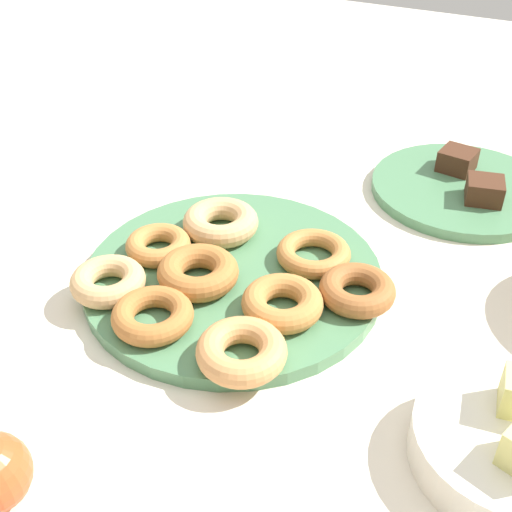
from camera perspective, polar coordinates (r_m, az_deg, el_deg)
ground_plane at (r=0.78m, az=-1.99°, el=-2.20°), size 2.40×2.40×0.00m
donut_plate at (r=0.77m, az=-2.00°, el=-1.72°), size 0.35×0.35×0.02m
donut_0 at (r=0.83m, az=-3.09°, el=2.94°), size 0.13×0.13×0.03m
donut_1 at (r=0.78m, az=5.01°, el=0.24°), size 0.12×0.12×0.02m
donut_2 at (r=0.74m, az=-5.05°, el=-1.41°), size 0.10×0.10×0.03m
donut_3 at (r=0.70m, az=-8.96°, el=-5.12°), size 0.09×0.09×0.02m
donut_4 at (r=0.80m, az=-8.48°, el=0.94°), size 0.10×0.10×0.02m
donut_5 at (r=0.75m, az=-12.71°, el=-2.14°), size 0.09×0.09×0.03m
donut_6 at (r=0.70m, az=2.30°, el=-4.09°), size 0.12×0.12×0.03m
donut_7 at (r=0.65m, az=-1.27°, el=-8.26°), size 0.13×0.13×0.03m
donut_8 at (r=0.73m, az=8.77°, el=-2.93°), size 0.12×0.12×0.03m
cake_plate at (r=0.99m, az=17.46°, el=5.58°), size 0.26×0.26×0.01m
brownie_near at (r=1.01m, az=17.06°, el=7.95°), size 0.05×0.05×0.03m
brownie_far at (r=0.95m, az=19.21°, el=5.42°), size 0.06×0.06×0.03m
fruit_bowl at (r=0.63m, az=21.01°, el=-15.17°), size 0.17×0.17×0.04m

